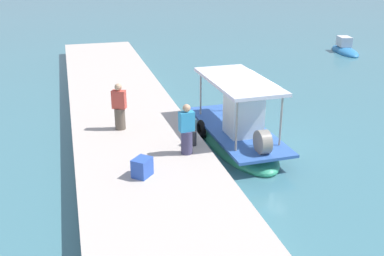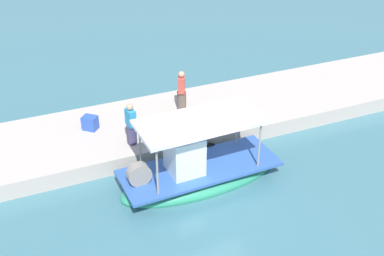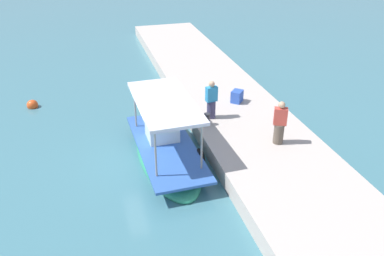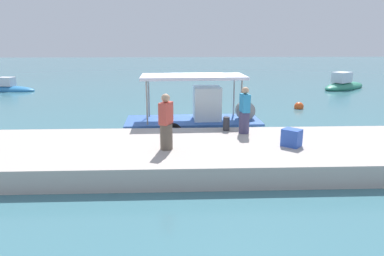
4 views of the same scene
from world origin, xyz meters
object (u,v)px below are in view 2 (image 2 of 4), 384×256
Objects in this scene: main_fishing_boat at (197,171)px; cargo_crate at (90,123)px; fisherman_by_crate at (131,126)px; mooring_bollard at (150,139)px; fisherman_near_bollard at (182,92)px.

main_fishing_boat reaches higher than cargo_crate.
fisherman_by_crate reaches higher than cargo_crate.
mooring_bollard is at bearing -62.33° from main_fishing_boat.
fisherman_near_bollard is at bearing -146.62° from fisherman_by_crate.
fisherman_by_crate is at bearing 33.38° from fisherman_near_bollard.
cargo_crate is (3.94, 0.15, -0.50)m from fisherman_near_bollard.
fisherman_near_bollard is (-1.10, -4.15, 0.98)m from main_fishing_boat.
fisherman_by_crate is at bearing -55.30° from main_fishing_boat.
cargo_crate is at bearing 2.21° from fisherman_near_bollard.
mooring_bollard is 2.70m from cargo_crate.
main_fishing_boat is at bearing 125.34° from cargo_crate.
main_fishing_boat is at bearing 117.67° from mooring_bollard.
mooring_bollard is at bearing 147.87° from fisherman_by_crate.
mooring_bollard is (-0.59, 0.37, -0.50)m from fisherman_by_crate.
fisherman_by_crate is at bearing 126.25° from cargo_crate.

